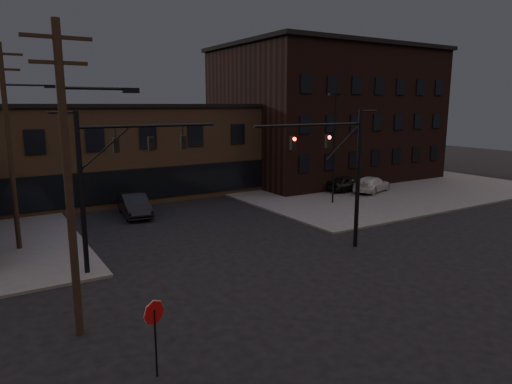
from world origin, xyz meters
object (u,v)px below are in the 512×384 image
stop_sign (155,321)px  car_crossing (134,205)px  parked_car_lot_a (348,183)px  parked_car_lot_b (372,184)px  traffic_signal_far (108,172)px  traffic_signal_near (344,165)px

stop_sign → car_crossing: size_ratio=0.49×
car_crossing → parked_car_lot_a: bearing=1.6°
stop_sign → parked_car_lot_a: stop_sign is taller
car_crossing → parked_car_lot_b: bearing=-1.9°
car_crossing → traffic_signal_far: bearing=-106.2°
traffic_signal_near → parked_car_lot_b: size_ratio=1.60×
stop_sign → parked_car_lot_b: (27.30, 17.72, -0.97)m
car_crossing → traffic_signal_near: bearing=-55.6°
traffic_signal_near → traffic_signal_far: 12.57m
traffic_signal_near → stop_sign: 15.17m
traffic_signal_far → parked_car_lot_b: (26.02, 7.74, -4.14)m
parked_car_lot_a → car_crossing: size_ratio=0.86×
car_crossing → stop_sign: bearing=-99.3°
stop_sign → traffic_signal_near: bearing=25.9°
parked_car_lot_a → car_crossing: car_crossing is taller
traffic_signal_near → traffic_signal_far: bearing=163.8°
parked_car_lot_a → parked_car_lot_b: 2.14m
traffic_signal_far → parked_car_lot_a: traffic_signal_far is taller
traffic_signal_far → parked_car_lot_b: bearing=16.6°
traffic_signal_near → car_crossing: size_ratio=1.58×
traffic_signal_near → parked_car_lot_a: bearing=45.7°
stop_sign → traffic_signal_far: bearing=82.7°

